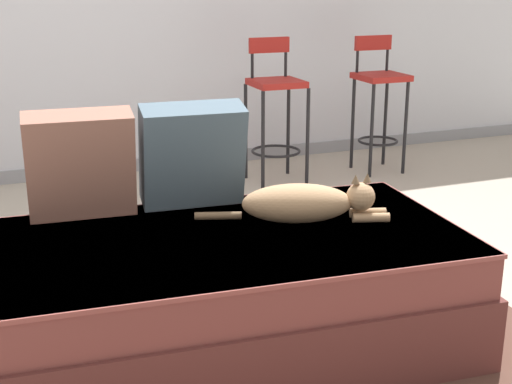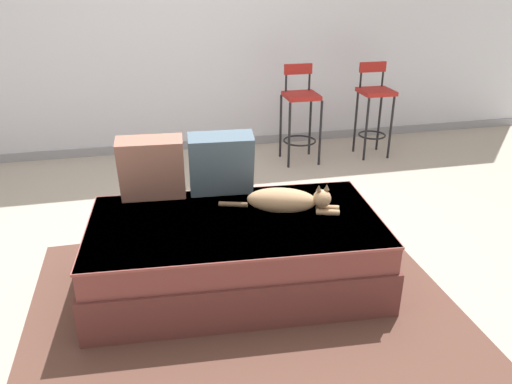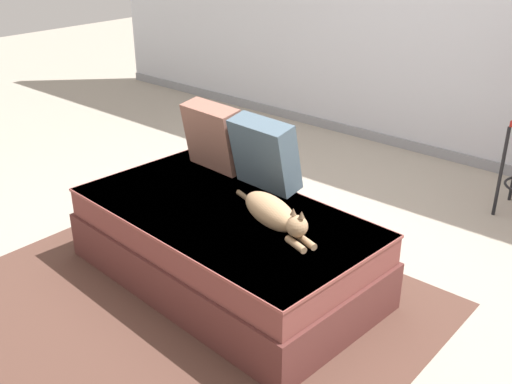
{
  "view_description": "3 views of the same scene",
  "coord_description": "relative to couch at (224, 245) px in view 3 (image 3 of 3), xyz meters",
  "views": [
    {
      "loc": [
        -0.78,
        -2.69,
        1.37
      ],
      "look_at": [
        0.15,
        -0.3,
        0.57
      ],
      "focal_mm": 50.0,
      "sensor_mm": 36.0,
      "label": 1
    },
    {
      "loc": [
        -0.46,
        -2.98,
        1.82
      ],
      "look_at": [
        0.15,
        -0.3,
        0.57
      ],
      "focal_mm": 35.0,
      "sensor_mm": 36.0,
      "label": 2
    },
    {
      "loc": [
        2.05,
        -2.51,
        1.94
      ],
      "look_at": [
        0.15,
        -0.3,
        0.57
      ],
      "focal_mm": 42.0,
      "sensor_mm": 36.0,
      "label": 3
    }
  ],
  "objects": [
    {
      "name": "ground_plane",
      "position": [
        0.0,
        0.4,
        -0.23
      ],
      "size": [
        16.0,
        16.0,
        0.0
      ],
      "primitive_type": "plane",
      "color": "#A89E8E",
      "rests_on": "ground"
    },
    {
      "name": "wall_back_panel",
      "position": [
        0.0,
        2.65,
        1.07
      ],
      "size": [
        8.0,
        0.1,
        2.6
      ],
      "primitive_type": "cube",
      "color": "silver",
      "rests_on": "ground"
    },
    {
      "name": "wall_baseboard_trim",
      "position": [
        0.0,
        2.6,
        -0.18
      ],
      "size": [
        8.0,
        0.02,
        0.09
      ],
      "primitive_type": "cube",
      "color": "gray",
      "rests_on": "ground"
    },
    {
      "name": "area_rug",
      "position": [
        0.0,
        -0.3,
        -0.23
      ],
      "size": [
        2.45,
        2.04,
        0.01
      ],
      "primitive_type": "cube",
      "color": "brown",
      "rests_on": "ground"
    },
    {
      "name": "couch",
      "position": [
        0.0,
        0.0,
        0.0
      ],
      "size": [
        1.81,
        1.06,
        0.45
      ],
      "color": "brown",
      "rests_on": "ground"
    },
    {
      "name": "throw_pillow_corner",
      "position": [
        -0.45,
        0.4,
        0.43
      ],
      "size": [
        0.42,
        0.24,
        0.42
      ],
      "color": "#936051",
      "rests_on": "couch"
    },
    {
      "name": "throw_pillow_middle",
      "position": [
        -0.02,
        0.37,
        0.44
      ],
      "size": [
        0.42,
        0.26,
        0.43
      ],
      "color": "#4C6070",
      "rests_on": "couch"
    },
    {
      "name": "cat",
      "position": [
        0.33,
        0.04,
        0.3
      ],
      "size": [
        0.71,
        0.32,
        0.19
      ],
      "color": "tan",
      "rests_on": "couch"
    }
  ]
}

